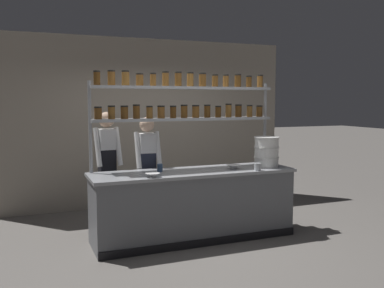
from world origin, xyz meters
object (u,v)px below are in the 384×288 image
(prep_bowl_near_left, at_px, (234,167))
(serving_cup_by_board, at_px, (160,168))
(prep_bowl_center_front, at_px, (153,175))
(container_stack, at_px, (267,152))
(serving_cup_front, at_px, (257,167))
(spice_shelf_unit, at_px, (183,105))
(chef_left, at_px, (107,163))
(chef_center, at_px, (147,166))

(prep_bowl_near_left, distance_m, serving_cup_by_board, 1.02)
(prep_bowl_center_front, bearing_deg, container_stack, 6.56)
(prep_bowl_near_left, bearing_deg, container_stack, -0.69)
(container_stack, height_order, serving_cup_front, container_stack)
(serving_cup_by_board, bearing_deg, spice_shelf_unit, 29.66)
(container_stack, xyz_separation_m, serving_cup_by_board, (-1.52, 0.15, -0.16))
(spice_shelf_unit, relative_size, serving_cup_front, 26.04)
(serving_cup_by_board, bearing_deg, chef_left, 131.69)
(chef_center, bearing_deg, prep_bowl_near_left, -28.84)
(prep_bowl_near_left, distance_m, serving_cup_front, 0.34)
(serving_cup_by_board, bearing_deg, serving_cup_front, -17.73)
(chef_center, xyz_separation_m, prep_bowl_near_left, (1.03, -0.64, 0.02))
(spice_shelf_unit, height_order, serving_cup_front, spice_shelf_unit)
(spice_shelf_unit, distance_m, chef_left, 1.34)
(chef_left, distance_m, serving_cup_front, 2.07)
(spice_shelf_unit, distance_m, prep_bowl_center_front, 1.21)
(chef_center, bearing_deg, container_stack, -19.78)
(serving_cup_front, bearing_deg, prep_bowl_near_left, 132.95)
(container_stack, height_order, prep_bowl_near_left, container_stack)
(chef_left, height_order, prep_bowl_center_front, chef_left)
(chef_center, distance_m, prep_bowl_near_left, 1.21)
(chef_center, xyz_separation_m, serving_cup_front, (1.26, -0.88, 0.05))
(chef_left, bearing_deg, serving_cup_by_board, -53.37)
(serving_cup_front, xyz_separation_m, serving_cup_by_board, (-1.23, 0.39, 0.00))
(chef_center, relative_size, serving_cup_by_board, 15.59)
(prep_bowl_center_front, bearing_deg, chef_center, 78.27)
(chef_left, bearing_deg, serving_cup_front, -34.85)
(spice_shelf_unit, height_order, prep_bowl_center_front, spice_shelf_unit)
(chef_left, xyz_separation_m, serving_cup_by_board, (0.57, -0.64, -0.00))
(prep_bowl_center_front, bearing_deg, serving_cup_front, -1.68)
(spice_shelf_unit, xyz_separation_m, serving_cup_by_board, (-0.42, -0.24, -0.82))
(container_stack, bearing_deg, chef_left, 159.23)
(chef_center, relative_size, container_stack, 3.83)
(chef_center, distance_m, serving_cup_front, 1.54)
(prep_bowl_near_left, xyz_separation_m, prep_bowl_center_front, (-1.21, -0.20, -0.00))
(chef_center, bearing_deg, serving_cup_front, -32.17)
(prep_bowl_near_left, bearing_deg, serving_cup_front, -47.05)
(serving_cup_front, relative_size, serving_cup_by_board, 0.97)
(prep_bowl_near_left, bearing_deg, serving_cup_by_board, 171.61)
(prep_bowl_near_left, xyz_separation_m, serving_cup_front, (0.23, -0.25, 0.02))
(container_stack, relative_size, prep_bowl_near_left, 2.05)
(serving_cup_front, bearing_deg, prep_bowl_center_front, 178.32)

